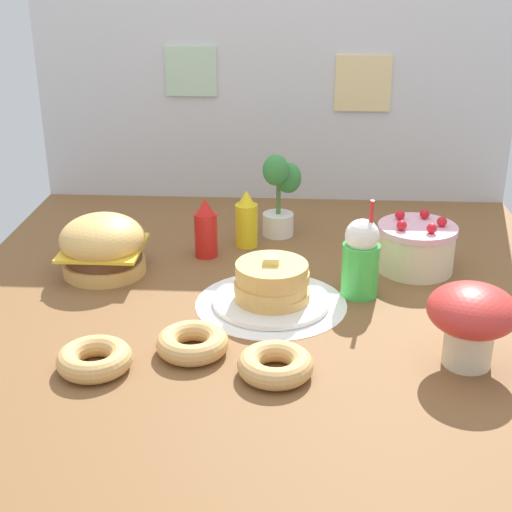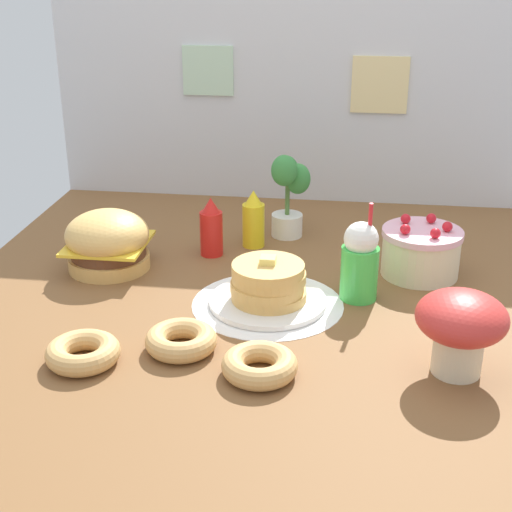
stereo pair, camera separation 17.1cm
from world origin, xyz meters
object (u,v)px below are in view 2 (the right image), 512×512
object	(u,v)px
ketchup_bottle	(211,229)
mustard_bottle	(253,220)
potted_plant	(288,192)
mushroom_stool	(461,325)
pancake_stack	(268,287)
layer_cake	(421,252)
donut_vanilla	(260,364)
donut_pink_glaze	(83,352)
burger	(108,242)
donut_chocolate	(181,340)
cream_soda_cup	(360,261)

from	to	relation	value
ketchup_bottle	mustard_bottle	world-z (taller)	same
potted_plant	mushroom_stool	distance (m)	1.10
mustard_bottle	pancake_stack	bearing A→B (deg)	-76.96
pancake_stack	layer_cake	size ratio (longest dim) A/B	1.36
ketchup_bottle	donut_vanilla	world-z (taller)	ketchup_bottle
potted_plant	layer_cake	bearing A→B (deg)	-32.43
mustard_bottle	mushroom_stool	distance (m)	1.07
donut_pink_glaze	potted_plant	xyz separation A→B (m)	(0.47, 1.04, 0.15)
burger	mushroom_stool	size ratio (longest dim) A/B	1.21
layer_cake	mustard_bottle	bearing A→B (deg)	162.99
potted_plant	mushroom_stool	world-z (taller)	potted_plant
potted_plant	mushroom_stool	size ratio (longest dim) A/B	1.39
ketchup_bottle	mushroom_stool	size ratio (longest dim) A/B	0.91
donut_vanilla	donut_chocolate	bearing A→B (deg)	156.63
donut_vanilla	potted_plant	bearing A→B (deg)	91.16
mustard_bottle	potted_plant	bearing A→B (deg)	46.18
mustard_bottle	donut_pink_glaze	xyz separation A→B (m)	(-0.35, -0.92, -0.07)
layer_cake	pancake_stack	bearing A→B (deg)	-148.25
donut_chocolate	potted_plant	xyz separation A→B (m)	(0.22, 0.94, 0.15)
burger	cream_soda_cup	size ratio (longest dim) A/B	0.88
ketchup_bottle	donut_pink_glaze	size ratio (longest dim) A/B	1.08
layer_cake	donut_vanilla	distance (m)	0.87
donut_pink_glaze	mushroom_stool	size ratio (longest dim) A/B	0.85
mustard_bottle	donut_chocolate	distance (m)	0.82
mustard_bottle	layer_cake	bearing A→B (deg)	-17.01
donut_pink_glaze	potted_plant	size ratio (longest dim) A/B	0.61
burger	mushroom_stool	world-z (taller)	mushroom_stool
pancake_stack	donut_pink_glaze	distance (m)	0.63
pancake_stack	cream_soda_cup	world-z (taller)	cream_soda_cup
ketchup_bottle	mustard_bottle	bearing A→B (deg)	36.59
donut_chocolate	donut_pink_glaze	bearing A→B (deg)	-158.02
mushroom_stool	burger	bearing A→B (deg)	154.55
potted_plant	cream_soda_cup	bearing A→B (deg)	-62.04
pancake_stack	donut_pink_glaze	xyz separation A→B (m)	(-0.47, -0.42, -0.03)
layer_cake	donut_pink_glaze	size ratio (longest dim) A/B	1.34
burger	ketchup_bottle	world-z (taller)	ketchup_bottle
mustard_bottle	donut_pink_glaze	bearing A→B (deg)	-111.08
donut_chocolate	donut_vanilla	size ratio (longest dim) A/B	1.00
pancake_stack	mushroom_stool	xyz separation A→B (m)	(0.55, -0.33, 0.08)
burger	mustard_bottle	xyz separation A→B (m)	(0.48, 0.28, 0.00)
layer_cake	mushroom_stool	distance (m)	0.64
pancake_stack	potted_plant	size ratio (longest dim) A/B	1.11
burger	ketchup_bottle	xyz separation A→B (m)	(0.34, 0.17, 0.00)
donut_pink_glaze	donut_chocolate	distance (m)	0.28
pancake_stack	donut_chocolate	size ratio (longest dim) A/B	1.83
layer_cake	potted_plant	size ratio (longest dim) A/B	0.82
pancake_stack	ketchup_bottle	xyz separation A→B (m)	(-0.26, 0.39, 0.04)
pancake_stack	donut_chocolate	world-z (taller)	pancake_stack
burger	donut_pink_glaze	xyz separation A→B (m)	(0.13, -0.64, -0.07)
ketchup_bottle	mushroom_stool	distance (m)	1.09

